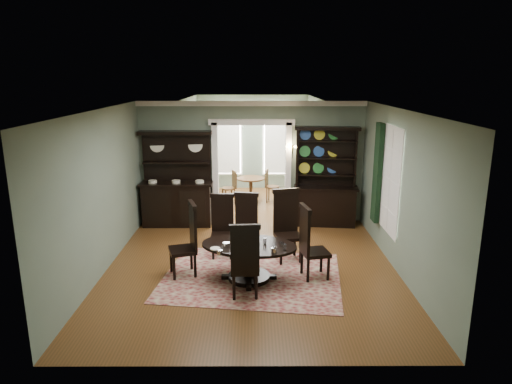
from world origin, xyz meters
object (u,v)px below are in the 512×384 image
at_px(dining_table, 249,255).
at_px(sideboard, 177,193).
at_px(welsh_dresser, 325,190).
at_px(parlor_table, 251,186).

distance_m(dining_table, sideboard, 3.67).
height_order(dining_table, welsh_dresser, welsh_dresser).
height_order(dining_table, parlor_table, parlor_table).
bearing_deg(welsh_dresser, sideboard, -173.93).
relative_size(dining_table, welsh_dresser, 0.78).
height_order(sideboard, parlor_table, sideboard).
bearing_deg(welsh_dresser, parlor_table, 139.24).
bearing_deg(sideboard, dining_table, -60.98).
bearing_deg(dining_table, sideboard, 130.89).
xyz_separation_m(sideboard, welsh_dresser, (3.63, 0.01, 0.07)).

